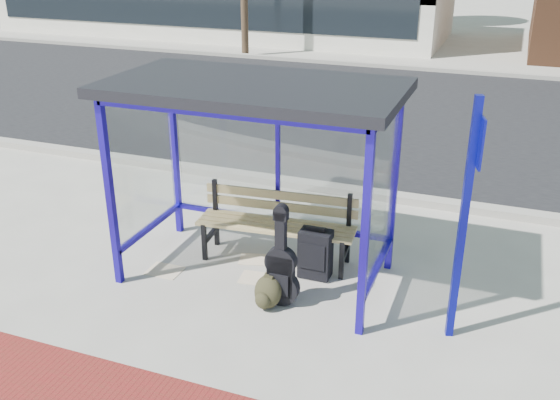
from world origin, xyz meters
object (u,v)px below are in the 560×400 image
at_px(bench, 277,221).
at_px(backpack, 267,293).
at_px(guitar_bag, 281,271).
at_px(suitcase, 315,254).

height_order(bench, backpack, bench).
height_order(bench, guitar_bag, guitar_bag).
bearing_deg(backpack, guitar_bag, 55.06).
xyz_separation_m(bench, guitar_bag, (0.42, -0.99, -0.11)).
bearing_deg(bench, backpack, -79.78).
bearing_deg(backpack, suitcase, 78.68).
bearing_deg(guitar_bag, bench, 112.02).
distance_m(guitar_bag, backpack, 0.30).
bearing_deg(bench, guitar_bag, -71.92).
xyz_separation_m(guitar_bag, suitcase, (0.18, 0.72, -0.11)).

